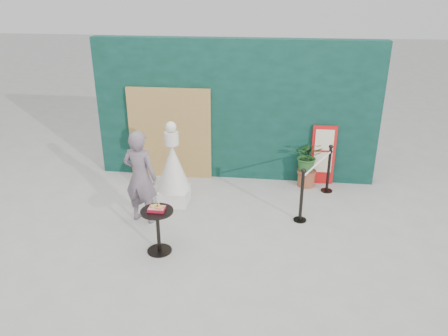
% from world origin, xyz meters
% --- Properties ---
extents(ground, '(60.00, 60.00, 0.00)m').
position_xyz_m(ground, '(0.00, 0.00, 0.00)').
color(ground, '#ADAAA5').
rests_on(ground, ground).
extents(back_wall, '(6.00, 0.30, 3.00)m').
position_xyz_m(back_wall, '(0.00, 3.15, 1.50)').
color(back_wall, '#0A2E23').
rests_on(back_wall, ground).
extents(bamboo_fence, '(1.80, 0.08, 2.00)m').
position_xyz_m(bamboo_fence, '(-1.40, 2.94, 1.00)').
color(bamboo_fence, tan).
rests_on(bamboo_fence, ground).
extents(woman, '(0.70, 0.54, 1.72)m').
position_xyz_m(woman, '(-1.45, 0.93, 0.86)').
color(woman, slate).
rests_on(woman, ground).
extents(menu_board, '(0.50, 0.07, 1.30)m').
position_xyz_m(menu_board, '(1.90, 2.95, 0.65)').
color(menu_board, red).
rests_on(menu_board, ground).
extents(statue, '(0.65, 0.65, 1.67)m').
position_xyz_m(statue, '(-1.04, 1.67, 0.68)').
color(statue, silver).
rests_on(statue, ground).
extents(cafe_table, '(0.52, 0.52, 0.75)m').
position_xyz_m(cafe_table, '(-0.91, -0.02, 0.50)').
color(cafe_table, black).
rests_on(cafe_table, ground).
extents(food_basket, '(0.26, 0.19, 0.11)m').
position_xyz_m(food_basket, '(-0.91, -0.02, 0.79)').
color(food_basket, '#A9122C').
rests_on(food_basket, cafe_table).
extents(planter, '(0.60, 0.52, 1.02)m').
position_xyz_m(planter, '(1.57, 2.79, 0.59)').
color(planter, brown).
rests_on(planter, ground).
extents(stanchion_barrier, '(0.84, 1.54, 1.03)m').
position_xyz_m(stanchion_barrier, '(1.70, 1.91, 0.49)').
color(stanchion_barrier, black).
rests_on(stanchion_barrier, ground).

